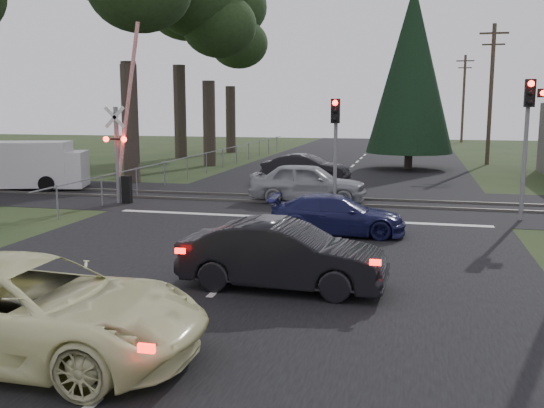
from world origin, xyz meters
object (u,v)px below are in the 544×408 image
(utility_pole_far, at_px, (464,97))
(dark_car_far, at_px, (306,169))
(silver_car, at_px, (308,183))
(utility_pole_mid, at_px, (491,92))
(traffic_signal_center, at_px, (335,134))
(traffic_signal_right, at_px, (529,122))
(crossing_signal, at_px, (122,152))
(blue_sedan, at_px, (337,215))
(white_van, at_px, (25,165))
(cream_coupe, at_px, (28,309))
(dark_hatchback, at_px, (283,255))

(utility_pole_far, distance_m, dark_car_far, 38.79)
(silver_car, bearing_deg, utility_pole_mid, -26.74)
(traffic_signal_center, relative_size, silver_car, 0.88)
(traffic_signal_right, xyz_separation_m, traffic_signal_center, (-6.55, 1.20, -0.51))
(crossing_signal, xyz_separation_m, traffic_signal_right, (14.82, -0.31, 1.26))
(utility_pole_mid, height_order, silver_car, utility_pole_mid)
(blue_sedan, bearing_deg, crossing_signal, 62.19)
(white_van, bearing_deg, traffic_signal_right, -27.04)
(traffic_signal_right, distance_m, white_van, 21.53)
(cream_coupe, relative_size, dark_car_far, 1.27)
(blue_sedan, bearing_deg, silver_car, 13.77)
(dark_hatchback, distance_m, blue_sedan, 5.73)
(silver_car, bearing_deg, utility_pole_far, -12.64)
(utility_pole_mid, bearing_deg, cream_coupe, -106.61)
(white_van, bearing_deg, utility_pole_far, 43.55)
(blue_sedan, bearing_deg, utility_pole_far, -12.30)
(traffic_signal_center, distance_m, silver_car, 2.58)
(silver_car, relative_size, blue_sedan, 1.13)
(utility_pole_far, xyz_separation_m, dark_hatchback, (-7.18, -54.81, -4.01))
(traffic_signal_center, distance_m, utility_pole_far, 44.99)
(crossing_signal, height_order, silver_car, crossing_signal)
(dark_hatchback, bearing_deg, white_van, 52.84)
(crossing_signal, distance_m, utility_pole_mid, 25.78)
(utility_pole_far, xyz_separation_m, silver_car, (-8.70, -43.26, -3.93))
(cream_coupe, xyz_separation_m, dark_car_far, (0.32, 21.92, -0.05))
(utility_pole_mid, relative_size, dark_hatchback, 2.06)
(traffic_signal_center, bearing_deg, dark_car_far, 108.74)
(cream_coupe, xyz_separation_m, blue_sedan, (3.43, 10.12, -0.18))
(utility_pole_mid, bearing_deg, white_van, -141.70)
(utility_pole_far, bearing_deg, dark_car_far, -104.84)
(cream_coupe, bearing_deg, crossing_signal, 21.57)
(crossing_signal, xyz_separation_m, cream_coupe, (5.57, -14.00, -1.29))
(white_van, bearing_deg, dark_car_far, 4.04)
(traffic_signal_center, bearing_deg, blue_sedan, -81.40)
(crossing_signal, bearing_deg, blue_sedan, -23.37)
(dark_hatchback, relative_size, dark_car_far, 1.00)
(traffic_signal_right, height_order, blue_sedan, traffic_signal_right)
(traffic_signal_center, bearing_deg, silver_car, 138.40)
(traffic_signal_right, xyz_separation_m, white_van, (-21.20, 3.03, -2.20))
(traffic_signal_right, height_order, dark_car_far, traffic_signal_right)
(dark_hatchback, bearing_deg, traffic_signal_center, 4.01)
(blue_sedan, bearing_deg, traffic_signal_right, -62.90)
(utility_pole_mid, height_order, utility_pole_far, same)
(crossing_signal, distance_m, cream_coupe, 15.13)
(traffic_signal_right, height_order, silver_car, traffic_signal_right)
(cream_coupe, bearing_deg, traffic_signal_center, -10.42)
(silver_car, distance_m, blue_sedan, 6.16)
(crossing_signal, relative_size, utility_pole_far, 0.77)
(cream_coupe, bearing_deg, utility_pole_far, -9.90)
(dark_car_far, bearing_deg, traffic_signal_center, -157.85)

